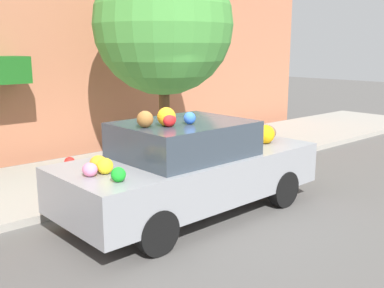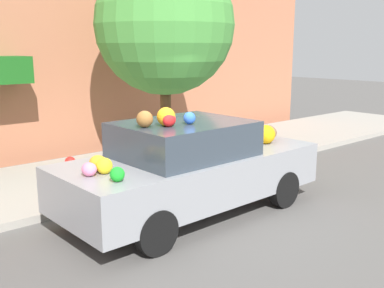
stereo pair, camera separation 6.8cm
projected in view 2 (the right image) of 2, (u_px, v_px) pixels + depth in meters
ground_plane at (188, 211)px, 7.35m from camera, size 60.00×60.00×0.00m
sidewalk_curb at (105, 173)px, 9.33m from camera, size 24.00×3.20×0.13m
building_facade at (47, 34)px, 10.33m from camera, size 18.00×1.20×5.94m
street_tree at (165, 25)px, 9.61m from camera, size 3.00×3.00×4.48m
fire_hydrant at (71, 177)px, 7.63m from camera, size 0.20×0.20×0.70m
art_car at (191, 167)px, 7.09m from camera, size 4.36×1.86×1.78m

